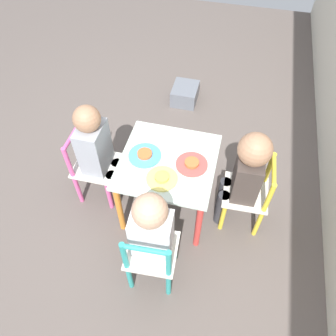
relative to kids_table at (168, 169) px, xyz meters
The scene contains 12 objects.
ground_plane 0.38m from the kids_table, ahead, with size 6.00×6.00×0.00m, color #5B514C.
kids_table is the anchor object (origin of this frame).
chair_teal 0.50m from the kids_table, ahead, with size 0.28×0.28×0.52m.
chair_pink 0.50m from the kids_table, 89.50° to the right, with size 0.26×0.26×0.52m.
chair_yellow 0.50m from the kids_table, 92.37° to the left, with size 0.27×0.27×0.52m.
child_right 0.43m from the kids_table, ahead, with size 0.22×0.21×0.72m.
child_front 0.43m from the kids_table, 89.50° to the right, with size 0.20×0.21×0.75m.
child_back 0.43m from the kids_table, 92.37° to the left, with size 0.21×0.23×0.73m.
plate_right 0.16m from the kids_table, ahead, with size 0.17×0.17×0.03m.
plate_front 0.16m from the kids_table, 90.00° to the right, with size 0.19×0.19×0.03m.
plate_back 0.16m from the kids_table, 90.00° to the left, with size 0.18×0.18×0.03m.
storage_bin 1.13m from the kids_table, behind, with size 0.25×0.21×0.14m.
Camera 1 is at (1.15, 0.29, 1.86)m, focal length 35.00 mm.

